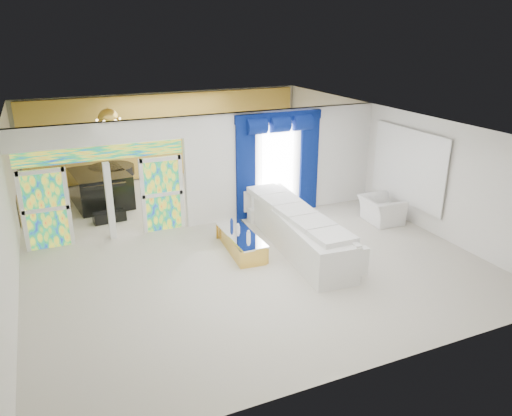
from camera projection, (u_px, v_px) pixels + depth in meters
name	position (u px, v px, depth m)	size (l,w,h in m)	color
floor	(227.00, 234.00, 12.91)	(12.00, 12.00, 0.00)	#B7AF9E
dividing_wall	(284.00, 162.00, 14.06)	(5.70, 0.18, 3.00)	white
dividing_header	(99.00, 134.00, 11.74)	(4.30, 0.18, 0.55)	white
stained_panel_left	(46.00, 209.00, 11.80)	(0.95, 0.04, 2.00)	#994C3F
stained_panel_right	(162.00, 194.00, 12.88)	(0.95, 0.04, 2.00)	#994C3F
stained_transom	(101.00, 153.00, 11.91)	(4.00, 0.05, 0.35)	#994C3F
window_pane	(278.00, 165.00, 13.90)	(1.00, 0.02, 2.30)	white
blue_drape_left	(246.00, 171.00, 13.51)	(0.55, 0.10, 2.80)	#030F43
blue_drape_right	(309.00, 163.00, 14.27)	(0.55, 0.10, 2.80)	#030F43
blue_pelmet	(279.00, 117.00, 13.39)	(2.60, 0.12, 0.25)	#030F43
wall_mirror	(408.00, 166.00, 13.38)	(0.04, 2.70, 1.90)	white
gold_curtains	(168.00, 135.00, 17.45)	(9.70, 0.12, 2.90)	gold
white_sofa	(296.00, 230.00, 12.08)	(0.98, 4.57, 0.87)	silver
coffee_table	(241.00, 242.00, 11.90)	(0.64, 1.91, 0.42)	gold
console_table	(268.00, 213.00, 13.82)	(1.13, 0.36, 0.38)	white
table_lamp	(258.00, 199.00, 13.54)	(0.36, 0.36, 0.58)	white
armchair	(381.00, 210.00, 13.62)	(1.09, 0.95, 0.71)	silver
grand_piano	(101.00, 188.00, 14.94)	(1.54, 2.01, 1.02)	black
piano_bench	(109.00, 217.00, 13.69)	(0.88, 0.34, 0.29)	black
tv_console	(29.00, 210.00, 13.51)	(0.54, 0.49, 0.79)	tan
chandelier	(108.00, 119.00, 14.03)	(0.60, 0.60, 0.60)	gold
decanters	(240.00, 230.00, 11.92)	(0.20, 0.90, 0.19)	silver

